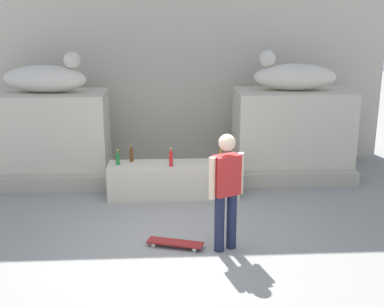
# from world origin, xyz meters

# --- Properties ---
(ground_plane) EXTENTS (40.00, 40.00, 0.00)m
(ground_plane) POSITION_xyz_m (0.00, 0.00, 0.00)
(ground_plane) COLOR gray
(facade_wall) EXTENTS (9.23, 0.60, 6.21)m
(facade_wall) POSITION_xyz_m (0.00, 4.53, 3.10)
(facade_wall) COLOR #BFB4A2
(facade_wall) RESTS_ON ground_plane
(pedestal_left) EXTENTS (2.26, 1.18, 1.72)m
(pedestal_left) POSITION_xyz_m (-2.40, 3.12, 0.86)
(pedestal_left) COLOR beige
(pedestal_left) RESTS_ON ground_plane
(pedestal_right) EXTENTS (2.26, 1.18, 1.72)m
(pedestal_right) POSITION_xyz_m (2.40, 3.12, 0.86)
(pedestal_right) COLOR beige
(pedestal_right) RESTS_ON ground_plane
(statue_reclining_left) EXTENTS (1.66, 0.76, 0.78)m
(statue_reclining_left) POSITION_xyz_m (-2.36, 3.11, 2.01)
(statue_reclining_left) COLOR beige
(statue_reclining_left) RESTS_ON pedestal_left
(statue_reclining_right) EXTENTS (1.64, 0.67, 0.78)m
(statue_reclining_right) POSITION_xyz_m (2.36, 3.12, 2.01)
(statue_reclining_right) COLOR beige
(statue_reclining_right) RESTS_ON pedestal_right
(ledge_block) EXTENTS (2.33, 0.62, 0.60)m
(ledge_block) POSITION_xyz_m (0.00, 2.01, 0.30)
(ledge_block) COLOR beige
(ledge_block) RESTS_ON ground_plane
(skater) EXTENTS (0.50, 0.34, 1.67)m
(skater) POSITION_xyz_m (0.68, -0.16, 0.92)
(skater) COLOR #1E233F
(skater) RESTS_ON ground_plane
(skateboard) EXTENTS (0.82, 0.43, 0.08)m
(skateboard) POSITION_xyz_m (-0.02, -0.06, 0.06)
(skateboard) COLOR maroon
(skateboard) RESTS_ON ground_plane
(bottle_green) EXTENTS (0.07, 0.07, 0.27)m
(bottle_green) POSITION_xyz_m (-0.98, 2.00, 0.71)
(bottle_green) COLOR #1E722D
(bottle_green) RESTS_ON ledge_block
(bottle_red) EXTENTS (0.07, 0.07, 0.33)m
(bottle_red) POSITION_xyz_m (-0.04, 1.87, 0.74)
(bottle_red) COLOR red
(bottle_red) RESTS_ON ledge_block
(bottle_orange) EXTENTS (0.07, 0.07, 0.27)m
(bottle_orange) POSITION_xyz_m (0.83, 1.90, 0.71)
(bottle_orange) COLOR orange
(bottle_orange) RESTS_ON ledge_block
(bottle_brown) EXTENTS (0.06, 0.06, 0.30)m
(bottle_brown) POSITION_xyz_m (-0.75, 2.19, 0.73)
(bottle_brown) COLOR #593314
(bottle_brown) RESTS_ON ledge_block
(stair_step) EXTENTS (7.06, 0.50, 0.28)m
(stair_step) POSITION_xyz_m (0.00, 2.51, 0.14)
(stair_step) COLOR #A9A08F
(stair_step) RESTS_ON ground_plane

